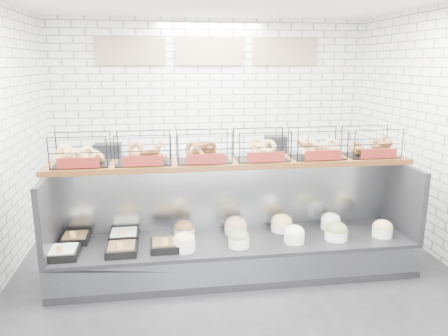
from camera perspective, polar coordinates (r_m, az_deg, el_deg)
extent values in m
plane|color=black|center=(4.88, 2.14, -14.96)|extent=(5.50, 5.50, 0.00)
cube|color=silver|center=(7.05, -1.84, 6.82)|extent=(5.00, 0.02, 3.00)
cube|color=tan|center=(6.94, -12.10, 14.70)|extent=(1.05, 0.03, 0.42)
cube|color=tan|center=(6.98, -1.88, 14.98)|extent=(1.05, 0.03, 0.42)
cube|color=tan|center=(7.21, 7.96, 14.81)|extent=(1.05, 0.03, 0.42)
cube|color=black|center=(5.05, 1.53, -11.36)|extent=(4.00, 0.90, 0.40)
cube|color=#93969B|center=(4.66, 2.47, -13.36)|extent=(4.00, 0.03, 0.28)
cube|color=#93969B|center=(5.21, 0.79, -3.48)|extent=(4.00, 0.08, 0.80)
cube|color=black|center=(4.90, -21.86, -5.60)|extent=(0.06, 0.90, 0.80)
cube|color=black|center=(5.51, 22.25, -3.58)|extent=(0.06, 0.90, 0.80)
cube|color=black|center=(4.82, -20.34, -10.40)|extent=(0.32, 0.32, 0.08)
cube|color=silver|center=(4.80, -20.37, -10.02)|extent=(0.27, 0.27, 0.04)
cube|color=#F9C456|center=(4.68, -20.71, -9.95)|extent=(0.06, 0.01, 0.08)
cube|color=black|center=(5.13, -18.83, -8.77)|extent=(0.29, 0.29, 0.08)
cube|color=brown|center=(5.12, -18.86, -8.40)|extent=(0.24, 0.24, 0.04)
cube|color=#F9C456|center=(5.01, -19.10, -8.24)|extent=(0.06, 0.01, 0.08)
cube|color=black|center=(4.73, -13.21, -10.36)|extent=(0.32, 0.32, 0.08)
cube|color=brown|center=(4.71, -13.23, -9.97)|extent=(0.27, 0.27, 0.04)
cube|color=#F9C456|center=(4.59, -13.38, -9.89)|extent=(0.06, 0.01, 0.08)
cube|color=black|center=(5.07, -12.91, -8.63)|extent=(0.32, 0.32, 0.08)
cube|color=white|center=(5.06, -12.93, -8.26)|extent=(0.28, 0.28, 0.04)
cube|color=#F9C456|center=(4.94, -13.07, -8.16)|extent=(0.06, 0.01, 0.08)
cube|color=black|center=(4.74, -7.67, -10.04)|extent=(0.31, 0.31, 0.08)
cube|color=brown|center=(4.72, -7.68, -9.65)|extent=(0.27, 0.27, 0.04)
cube|color=#F9C456|center=(4.60, -7.68, -9.55)|extent=(0.06, 0.01, 0.08)
cylinder|color=white|center=(4.69, -5.25, -10.01)|extent=(0.24, 0.24, 0.11)
ellipsoid|color=#DCCA87|center=(4.67, -5.26, -9.33)|extent=(0.24, 0.24, 0.17)
cylinder|color=white|center=(5.03, -5.19, -8.36)|extent=(0.24, 0.24, 0.11)
ellipsoid|color=brown|center=(5.01, -5.21, -7.72)|extent=(0.23, 0.23, 0.16)
cylinder|color=white|center=(4.77, 1.94, -9.58)|extent=(0.23, 0.23, 0.11)
ellipsoid|color=olive|center=(4.74, 1.94, -8.91)|extent=(0.22, 0.22, 0.16)
cylinder|color=white|center=(5.11, 1.54, -7.94)|extent=(0.26, 0.26, 0.11)
ellipsoid|color=tan|center=(5.09, 1.55, -7.31)|extent=(0.26, 0.26, 0.18)
cylinder|color=white|center=(4.93, 9.15, -8.93)|extent=(0.23, 0.23, 0.11)
ellipsoid|color=white|center=(4.91, 9.17, -8.28)|extent=(0.22, 0.22, 0.16)
cylinder|color=white|center=(5.23, 7.52, -7.51)|extent=(0.25, 0.25, 0.11)
ellipsoid|color=#F3D17C|center=(5.21, 7.54, -6.90)|extent=(0.25, 0.25, 0.17)
cylinder|color=white|center=(5.10, 14.42, -8.41)|extent=(0.25, 0.25, 0.11)
ellipsoid|color=olive|center=(5.08, 14.46, -7.78)|extent=(0.25, 0.25, 0.17)
cylinder|color=white|center=(5.40, 13.73, -7.12)|extent=(0.23, 0.23, 0.11)
ellipsoid|color=white|center=(5.38, 13.77, -6.52)|extent=(0.23, 0.23, 0.16)
cylinder|color=white|center=(5.34, 19.97, -7.81)|extent=(0.23, 0.23, 0.11)
ellipsoid|color=tan|center=(5.32, 20.02, -7.21)|extent=(0.22, 0.22, 0.16)
cube|color=#47250F|center=(4.92, 1.16, 0.67)|extent=(4.10, 0.50, 0.06)
cube|color=black|center=(4.89, -18.21, 2.30)|extent=(0.60, 0.38, 0.34)
cube|color=maroon|center=(4.71, -18.51, 0.63)|extent=(0.42, 0.02, 0.11)
cube|color=black|center=(4.82, -10.48, 2.60)|extent=(0.60, 0.38, 0.34)
cube|color=maroon|center=(4.64, -10.51, 0.92)|extent=(0.42, 0.02, 0.11)
cube|color=black|center=(4.84, -2.67, 2.86)|extent=(0.60, 0.38, 0.34)
cube|color=maroon|center=(4.66, -2.41, 1.19)|extent=(0.42, 0.02, 0.11)
cube|color=black|center=(4.94, 4.94, 3.06)|extent=(0.60, 0.38, 0.34)
cube|color=maroon|center=(4.77, 5.47, 1.44)|extent=(0.42, 0.02, 0.11)
cube|color=black|center=(5.13, 12.11, 3.19)|extent=(0.60, 0.38, 0.34)
cube|color=maroon|center=(4.97, 12.85, 1.64)|extent=(0.42, 0.02, 0.11)
cube|color=black|center=(5.40, 18.67, 3.28)|extent=(0.60, 0.38, 0.34)
cube|color=maroon|center=(5.24, 19.58, 1.80)|extent=(0.42, 0.02, 0.11)
cube|color=#93969B|center=(6.95, -1.48, -2.12)|extent=(4.00, 0.60, 0.90)
cube|color=black|center=(6.81, -14.95, 2.04)|extent=(0.40, 0.30, 0.24)
cube|color=silver|center=(6.73, -4.25, 2.07)|extent=(0.35, 0.28, 0.18)
cylinder|color=#D4353B|center=(6.95, 5.04, 2.59)|extent=(0.09, 0.09, 0.22)
cube|color=black|center=(7.02, 6.75, 2.98)|extent=(0.30, 0.30, 0.30)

